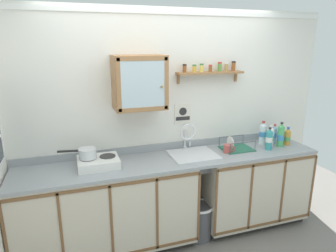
{
  "coord_description": "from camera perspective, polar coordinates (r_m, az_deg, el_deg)",
  "views": [
    {
      "loc": [
        -0.99,
        -2.41,
        2.09
      ],
      "look_at": [
        -0.03,
        0.46,
        1.26
      ],
      "focal_mm": 32.17,
      "sensor_mm": 36.0,
      "label": 1
    }
  ],
  "objects": [
    {
      "name": "bottle_water_clear_3",
      "position": [
        3.72,
        17.51,
        -1.35
      ],
      "size": [
        0.08,
        0.08,
        0.28
      ],
      "color": "silver",
      "rests_on": "countertop"
    },
    {
      "name": "saucepan",
      "position": [
        2.99,
        -15.11,
        -4.94
      ],
      "size": [
        0.36,
        0.17,
        0.1
      ],
      "color": "silver",
      "rests_on": "hot_plate_stove"
    },
    {
      "name": "lower_cabinet_run_right",
      "position": [
        3.76,
        15.55,
        -10.95
      ],
      "size": [
        1.26,
        0.58,
        0.91
      ],
      "color": "black",
      "rests_on": "ground"
    },
    {
      "name": "dish_rack",
      "position": [
        3.48,
        12.74,
        -4.0
      ],
      "size": [
        0.34,
        0.27,
        0.16
      ],
      "color": "#26664C",
      "rests_on": "countertop"
    },
    {
      "name": "bottle_detergent_teal_2",
      "position": [
        3.54,
        18.6,
        -2.41
      ],
      "size": [
        0.07,
        0.07,
        0.26
      ],
      "color": "teal",
      "rests_on": "countertop"
    },
    {
      "name": "hot_plate_stove",
      "position": [
        3.01,
        -13.05,
        -6.71
      ],
      "size": [
        0.39,
        0.31,
        0.09
      ],
      "color": "silver",
      "rests_on": "countertop"
    },
    {
      "name": "bottle_juice_amber_1",
      "position": [
        3.79,
        21.67,
        -1.95
      ],
      "size": [
        0.07,
        0.07,
        0.21
      ],
      "color": "gold",
      "rests_on": "countertop"
    },
    {
      "name": "bottle_soda_green_0",
      "position": [
        3.69,
        20.57,
        -1.71
      ],
      "size": [
        0.07,
        0.07,
        0.29
      ],
      "color": "#4CB266",
      "rests_on": "countertop"
    },
    {
      "name": "wall_cabinet",
      "position": [
        2.98,
        -5.45,
        8.21
      ],
      "size": [
        0.51,
        0.34,
        0.53
      ],
      "color": "#996B42"
    },
    {
      "name": "trash_bin",
      "position": [
        3.49,
        5.9,
        -17.32
      ],
      "size": [
        0.32,
        0.32,
        0.4
      ],
      "color": "#4C4C51",
      "rests_on": "ground"
    },
    {
      "name": "backsplash",
      "position": [
        3.38,
        -0.34,
        -3.86
      ],
      "size": [
        3.18,
        0.02,
        0.08
      ],
      "primitive_type": "cube",
      "color": "gray",
      "rests_on": "countertop"
    },
    {
      "name": "countertop",
      "position": [
        3.15,
        1.23,
        -6.36
      ],
      "size": [
        3.18,
        0.6,
        0.03
      ],
      "primitive_type": "cube",
      "color": "gray",
      "rests_on": "lower_cabinet_run"
    },
    {
      "name": "lower_cabinet_run",
      "position": [
        3.21,
        -11.38,
        -15.44
      ],
      "size": [
        1.78,
        0.58,
        0.91
      ],
      "color": "black",
      "rests_on": "ground"
    },
    {
      "name": "spice_shelf",
      "position": [
        3.33,
        8.11,
        10.21
      ],
      "size": [
        0.76,
        0.14,
        0.23
      ],
      "color": "#996B42"
    },
    {
      "name": "bottle_water_blue_5",
      "position": [
        3.8,
        19.46,
        -1.54
      ],
      "size": [
        0.06,
        0.06,
        0.23
      ],
      "color": "#8CB7E0",
      "rests_on": "countertop"
    },
    {
      "name": "bottle_opaque_white_4",
      "position": [
        3.66,
        18.83,
        -1.97
      ],
      "size": [
        0.07,
        0.07,
        0.25
      ],
      "color": "white",
      "rests_on": "countertop"
    },
    {
      "name": "sink",
      "position": [
        3.27,
        4.62,
        -5.77
      ],
      "size": [
        0.49,
        0.47,
        0.46
      ],
      "color": "silver",
      "rests_on": "countertop"
    },
    {
      "name": "mug",
      "position": [
        3.35,
        11.32,
        -4.24
      ],
      "size": [
        0.12,
        0.1,
        0.09
      ],
      "color": "#B24C47",
      "rests_on": "countertop"
    },
    {
      "name": "warning_sign",
      "position": [
        3.35,
        2.82,
        2.29
      ],
      "size": [
        0.19,
        0.01,
        0.23
      ],
      "color": "silver"
    },
    {
      "name": "back_wall",
      "position": [
        3.33,
        -0.53,
        0.49
      ],
      "size": [
        3.82,
        0.07,
        2.44
      ],
      "color": "silver",
      "rests_on": "ground"
    }
  ]
}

